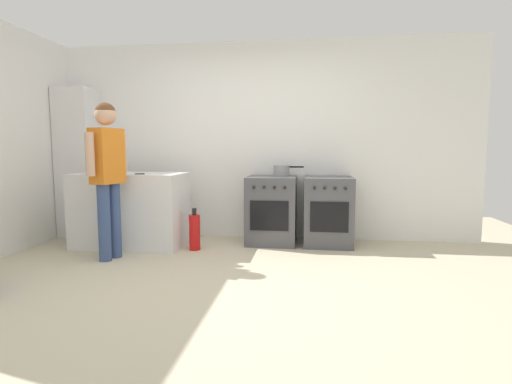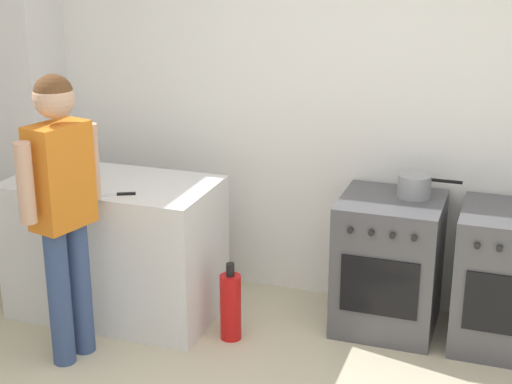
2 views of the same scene
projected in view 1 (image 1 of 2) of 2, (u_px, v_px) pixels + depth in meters
ground_plane at (216, 282)px, 3.59m from camera, size 8.00×8.00×0.00m
back_wall at (249, 141)px, 5.38m from camera, size 6.00×0.10×2.60m
counter_unit at (131, 210)px, 4.91m from camera, size 1.30×0.70×0.90m
oven_left at (272, 210)px, 5.06m from camera, size 0.62×0.62×0.85m
oven_right at (328, 211)px, 4.96m from camera, size 0.59×0.62×0.85m
pot at (282, 171)px, 5.08m from camera, size 0.38×0.20×0.14m
knife_paring at (91, 173)px, 4.75m from camera, size 0.21×0.07×0.01m
knife_utility at (134, 174)px, 4.61m from camera, size 0.24×0.14×0.01m
person at (107, 166)px, 4.25m from camera, size 0.28×0.56×1.68m
fire_extinguisher at (195, 232)px, 4.72m from camera, size 0.13×0.13×0.50m
larder_cabinet at (79, 163)px, 5.44m from camera, size 0.48×0.44×2.00m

